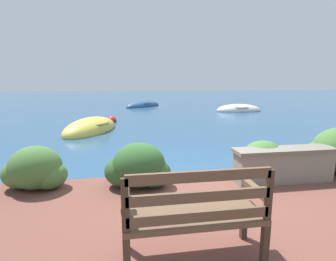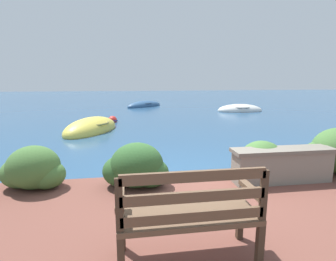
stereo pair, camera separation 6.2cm
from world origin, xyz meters
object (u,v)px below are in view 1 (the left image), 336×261
object	(u,v)px
rowboat_nearest	(91,129)
mooring_buoy	(112,121)
rowboat_mid	(239,110)
rowboat_far	(143,106)
park_bench	(195,212)

from	to	relation	value
rowboat_nearest	mooring_buoy	xyz separation A→B (m)	(0.66, 2.07, -0.01)
rowboat_nearest	mooring_buoy	distance (m)	2.17
rowboat_mid	rowboat_far	distance (m)	6.52
park_bench	rowboat_mid	world-z (taller)	park_bench
park_bench	rowboat_far	distance (m)	16.21
rowboat_nearest	rowboat_mid	world-z (taller)	rowboat_nearest
rowboat_mid	mooring_buoy	xyz separation A→B (m)	(-7.25, -2.89, 0.00)
park_bench	rowboat_nearest	size ratio (longest dim) A/B	0.41
rowboat_far	rowboat_mid	bearing A→B (deg)	-73.87
rowboat_mid	mooring_buoy	world-z (taller)	rowboat_mid
park_bench	mooring_buoy	world-z (taller)	park_bench
park_bench	rowboat_far	world-z (taller)	park_bench
rowboat_nearest	rowboat_mid	distance (m)	9.34
rowboat_far	mooring_buoy	size ratio (longest dim) A/B	6.65
rowboat_far	rowboat_nearest	bearing A→B (deg)	-146.28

